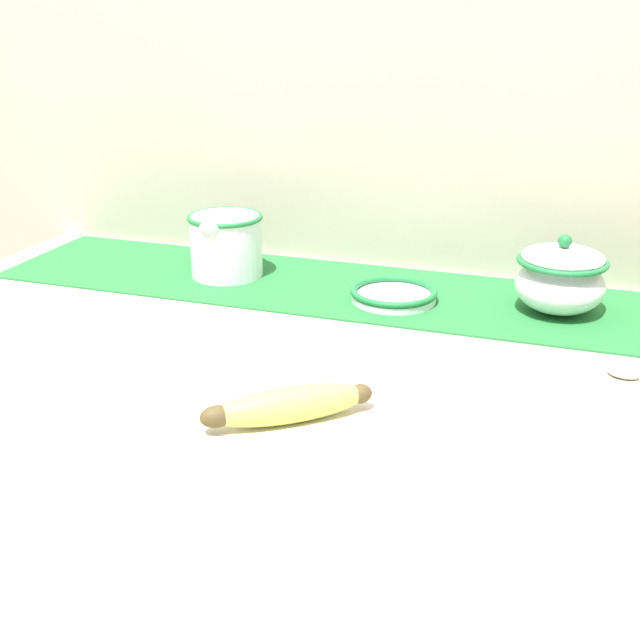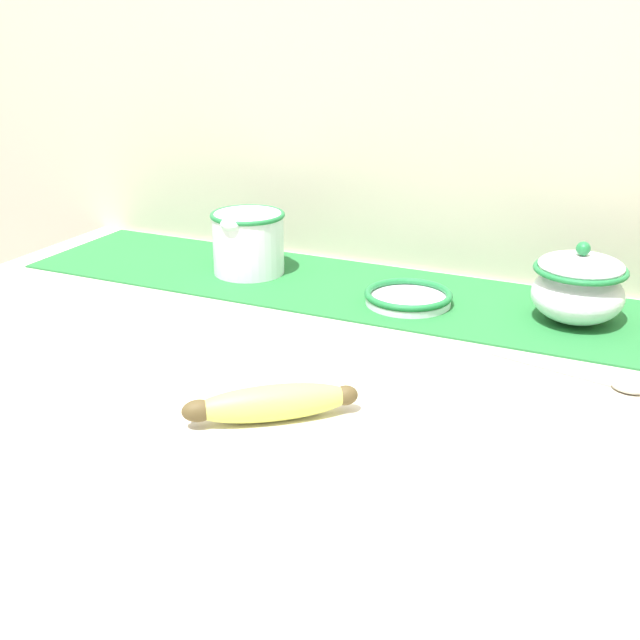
{
  "view_description": "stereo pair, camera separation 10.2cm",
  "coord_description": "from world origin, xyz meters",
  "px_view_note": "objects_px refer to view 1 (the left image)",
  "views": [
    {
      "loc": [
        0.32,
        -0.94,
        1.3
      ],
      "look_at": [
        0.02,
        -0.05,
        0.93
      ],
      "focal_mm": 45.0,
      "sensor_mm": 36.0,
      "label": 1
    },
    {
      "loc": [
        0.41,
        -0.91,
        1.3
      ],
      "look_at": [
        0.02,
        -0.05,
        0.93
      ],
      "focal_mm": 45.0,
      "sensor_mm": 36.0,
      "label": 2
    }
  ],
  "objects_px": {
    "small_dish": "(394,294)",
    "sugar_bowl": "(561,278)",
    "banana": "(289,405)",
    "spoon": "(611,371)",
    "cream_pitcher": "(226,243)"
  },
  "relations": [
    {
      "from": "small_dish",
      "to": "sugar_bowl",
      "type": "bearing_deg",
      "value": 7.55
    },
    {
      "from": "cream_pitcher",
      "to": "spoon",
      "type": "bearing_deg",
      "value": -17.83
    },
    {
      "from": "small_dish",
      "to": "banana",
      "type": "bearing_deg",
      "value": -92.57
    },
    {
      "from": "sugar_bowl",
      "to": "banana",
      "type": "bearing_deg",
      "value": -120.62
    },
    {
      "from": "sugar_bowl",
      "to": "spoon",
      "type": "xyz_separation_m",
      "value": [
        0.08,
        -0.19,
        -0.05
      ]
    },
    {
      "from": "banana",
      "to": "sugar_bowl",
      "type": "bearing_deg",
      "value": 59.38
    },
    {
      "from": "spoon",
      "to": "banana",
      "type": "bearing_deg",
      "value": -131.73
    },
    {
      "from": "banana",
      "to": "spoon",
      "type": "relative_size",
      "value": 0.88
    },
    {
      "from": "small_dish",
      "to": "banana",
      "type": "xyz_separation_m",
      "value": [
        -0.02,
        -0.4,
        0.01
      ]
    },
    {
      "from": "small_dish",
      "to": "banana",
      "type": "height_order",
      "value": "banana"
    },
    {
      "from": "cream_pitcher",
      "to": "small_dish",
      "type": "xyz_separation_m",
      "value": [
        0.29,
        -0.03,
        -0.05
      ]
    },
    {
      "from": "sugar_bowl",
      "to": "small_dish",
      "type": "distance_m",
      "value": 0.24
    },
    {
      "from": "sugar_bowl",
      "to": "spoon",
      "type": "height_order",
      "value": "sugar_bowl"
    },
    {
      "from": "banana",
      "to": "spoon",
      "type": "height_order",
      "value": "banana"
    },
    {
      "from": "spoon",
      "to": "small_dish",
      "type": "bearing_deg",
      "value": 165.05
    }
  ]
}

